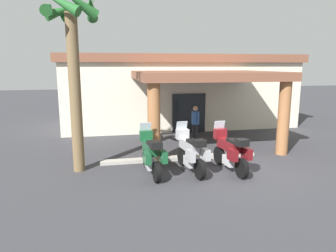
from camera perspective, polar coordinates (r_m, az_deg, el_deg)
ground_plane at (r=11.12m, az=12.71°, el=-7.93°), size 80.00×80.00×0.00m
motel_building at (r=19.13m, az=1.75°, el=6.75°), size 13.68×11.23×4.17m
motorcycle_green at (r=10.29m, az=-3.12°, el=-5.15°), size 0.73×2.21×1.61m
motorcycle_silver at (r=10.53m, az=4.19°, el=-4.77°), size 0.76×2.21×1.61m
motorcycle_maroon at (r=10.80m, az=11.38°, el=-4.56°), size 0.75×2.21×1.61m
pedestrian at (r=14.62m, az=5.02°, el=0.87°), size 0.32×0.50×1.71m
palm_tree_roadside at (r=10.70m, az=-17.11°, el=13.81°), size 1.85×2.03×5.90m
curb_strip at (r=12.06m, az=2.23°, el=-5.86°), size 6.04×0.36×0.12m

